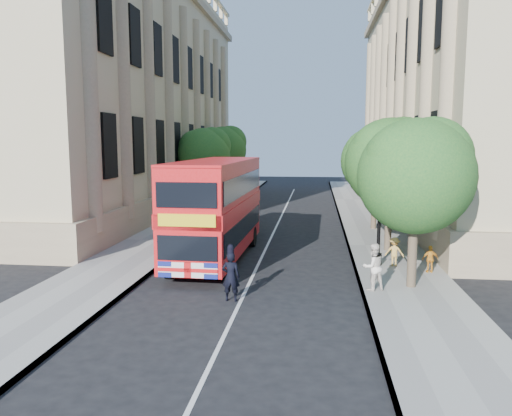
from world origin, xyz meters
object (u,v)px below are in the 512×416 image
(double_decker_bus, at_px, (217,206))
(police_constable, at_px, (231,277))
(woman_pedestrian, at_px, (373,267))
(box_van, at_px, (234,209))
(lamp_post, at_px, (380,208))

(double_decker_bus, xyz_separation_m, police_constable, (1.58, -5.62, -1.57))
(woman_pedestrian, bearing_deg, box_van, -80.60)
(woman_pedestrian, bearing_deg, lamp_post, -123.02)
(lamp_post, bearing_deg, double_decker_bus, 174.89)
(police_constable, bearing_deg, box_van, -80.84)
(lamp_post, relative_size, double_decker_bus, 0.55)
(woman_pedestrian, bearing_deg, double_decker_bus, -57.20)
(police_constable, bearing_deg, lamp_post, -136.46)
(double_decker_bus, bearing_deg, box_van, 93.33)
(lamp_post, relative_size, box_van, 0.98)
(lamp_post, bearing_deg, police_constable, -136.81)
(lamp_post, height_order, woman_pedestrian, lamp_post)
(box_van, bearing_deg, police_constable, -81.44)
(box_van, distance_m, police_constable, 11.61)
(lamp_post, relative_size, police_constable, 3.16)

